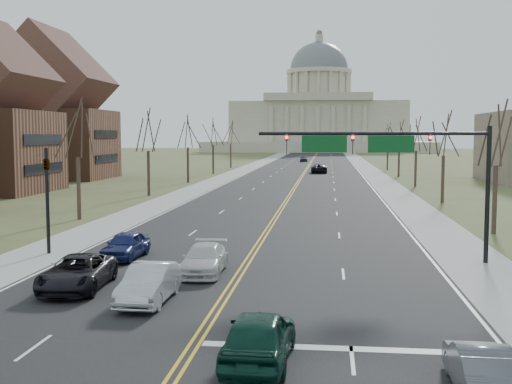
% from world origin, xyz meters
% --- Properties ---
extents(ground, '(600.00, 600.00, 0.00)m').
position_xyz_m(ground, '(0.00, 0.00, 0.00)').
color(ground, '#474F27').
rests_on(ground, ground).
extents(road, '(20.00, 380.00, 0.01)m').
position_xyz_m(road, '(0.00, 110.00, 0.01)').
color(road, black).
rests_on(road, ground).
extents(cross_road, '(120.00, 14.00, 0.01)m').
position_xyz_m(cross_road, '(0.00, 6.00, 0.01)').
color(cross_road, black).
rests_on(cross_road, ground).
extents(sidewalk_left, '(4.00, 380.00, 0.03)m').
position_xyz_m(sidewalk_left, '(-12.00, 110.00, 0.01)').
color(sidewalk_left, gray).
rests_on(sidewalk_left, ground).
extents(sidewalk_right, '(4.00, 380.00, 0.03)m').
position_xyz_m(sidewalk_right, '(12.00, 110.00, 0.01)').
color(sidewalk_right, gray).
rests_on(sidewalk_right, ground).
extents(center_line, '(0.42, 380.00, 0.01)m').
position_xyz_m(center_line, '(0.00, 110.00, 0.01)').
color(center_line, gold).
rests_on(center_line, road).
extents(edge_line_left, '(0.15, 380.00, 0.01)m').
position_xyz_m(edge_line_left, '(-9.80, 110.00, 0.01)').
color(edge_line_left, silver).
rests_on(edge_line_left, road).
extents(edge_line_right, '(0.15, 380.00, 0.01)m').
position_xyz_m(edge_line_right, '(9.80, 110.00, 0.01)').
color(edge_line_right, silver).
rests_on(edge_line_right, road).
extents(stop_bar, '(9.50, 0.50, 0.01)m').
position_xyz_m(stop_bar, '(5.00, -1.00, 0.01)').
color(stop_bar, silver).
rests_on(stop_bar, road).
extents(capitol, '(90.00, 60.00, 50.00)m').
position_xyz_m(capitol, '(0.00, 249.91, 14.20)').
color(capitol, beige).
rests_on(capitol, ground).
extents(signal_mast, '(12.12, 0.44, 7.20)m').
position_xyz_m(signal_mast, '(7.45, 13.50, 5.76)').
color(signal_mast, black).
rests_on(signal_mast, ground).
extents(signal_left, '(0.32, 0.36, 6.00)m').
position_xyz_m(signal_left, '(-11.50, 13.50, 3.71)').
color(signal_left, black).
rests_on(signal_left, ground).
extents(tree_r_0, '(3.74, 3.74, 8.50)m').
position_xyz_m(tree_r_0, '(15.50, 24.00, 6.55)').
color(tree_r_0, '#33271E').
rests_on(tree_r_0, ground).
extents(tree_l_0, '(3.96, 3.96, 9.00)m').
position_xyz_m(tree_l_0, '(-15.50, 28.00, 6.94)').
color(tree_l_0, '#33271E').
rests_on(tree_l_0, ground).
extents(tree_r_1, '(3.74, 3.74, 8.50)m').
position_xyz_m(tree_r_1, '(15.50, 44.00, 6.55)').
color(tree_r_1, '#33271E').
rests_on(tree_r_1, ground).
extents(tree_l_1, '(3.96, 3.96, 9.00)m').
position_xyz_m(tree_l_1, '(-15.50, 48.00, 6.94)').
color(tree_l_1, '#33271E').
rests_on(tree_l_1, ground).
extents(tree_r_2, '(3.74, 3.74, 8.50)m').
position_xyz_m(tree_r_2, '(15.50, 64.00, 6.55)').
color(tree_r_2, '#33271E').
rests_on(tree_r_2, ground).
extents(tree_l_2, '(3.96, 3.96, 9.00)m').
position_xyz_m(tree_l_2, '(-15.50, 68.00, 6.94)').
color(tree_l_2, '#33271E').
rests_on(tree_l_2, ground).
extents(tree_r_3, '(3.74, 3.74, 8.50)m').
position_xyz_m(tree_r_3, '(15.50, 84.00, 6.55)').
color(tree_r_3, '#33271E').
rests_on(tree_r_3, ground).
extents(tree_l_3, '(3.96, 3.96, 9.00)m').
position_xyz_m(tree_l_3, '(-15.50, 88.00, 6.94)').
color(tree_l_3, '#33271E').
rests_on(tree_l_3, ground).
extents(tree_r_4, '(3.74, 3.74, 8.50)m').
position_xyz_m(tree_r_4, '(15.50, 104.00, 6.55)').
color(tree_r_4, '#33271E').
rests_on(tree_r_4, ground).
extents(tree_l_4, '(3.96, 3.96, 9.00)m').
position_xyz_m(tree_l_4, '(-15.50, 108.00, 6.94)').
color(tree_l_4, '#33271E').
rests_on(tree_l_4, ground).
extents(bldg_left_far, '(17.10, 14.28, 23.25)m').
position_xyz_m(bldg_left_far, '(-38.00, 74.00, 9.54)').
color(bldg_left_far, brown).
rests_on(bldg_left_far, ground).
extents(car_nb_inner_lead, '(2.07, 4.79, 1.61)m').
position_xyz_m(car_nb_inner_lead, '(2.25, -2.57, 0.82)').
color(car_nb_inner_lead, '#0B3025').
rests_on(car_nb_inner_lead, road).
extents(car_nb_outer_lead, '(1.49, 4.07, 1.33)m').
position_xyz_m(car_nb_outer_lead, '(8.24, -4.06, 0.68)').
color(car_nb_outer_lead, '#505258').
rests_on(car_nb_outer_lead, road).
extents(car_sb_inner_lead, '(1.64, 4.62, 1.52)m').
position_xyz_m(car_sb_inner_lead, '(-2.89, 3.83, 0.77)').
color(car_sb_inner_lead, '#AEB0B6').
rests_on(car_sb_inner_lead, road).
extents(car_sb_outer_lead, '(2.80, 5.43, 1.47)m').
position_xyz_m(car_sb_outer_lead, '(-6.62, 5.57, 0.74)').
color(car_sb_outer_lead, black).
rests_on(car_sb_outer_lead, road).
extents(car_sb_inner_second, '(2.06, 4.83, 1.39)m').
position_xyz_m(car_sb_inner_second, '(-1.73, 9.33, 0.71)').
color(car_sb_inner_second, silver).
rests_on(car_sb_inner_second, road).
extents(car_sb_outer_second, '(1.97, 4.36, 1.45)m').
position_xyz_m(car_sb_outer_second, '(-6.71, 12.61, 0.74)').
color(car_sb_outer_second, navy).
rests_on(car_sb_outer_second, road).
extents(car_far_nb, '(2.98, 6.00, 1.63)m').
position_xyz_m(car_far_nb, '(2.58, 92.71, 0.83)').
color(car_far_nb, black).
rests_on(car_far_nb, road).
extents(car_far_sb, '(2.02, 4.72, 1.59)m').
position_xyz_m(car_far_sb, '(-1.89, 139.86, 0.81)').
color(car_far_sb, '#43464A').
rests_on(car_far_sb, road).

